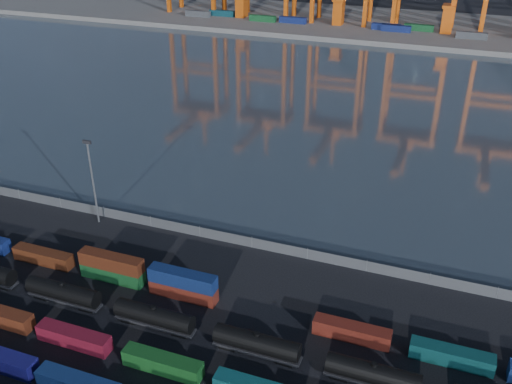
% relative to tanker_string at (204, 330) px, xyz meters
% --- Properties ---
extents(ground, '(700.00, 700.00, 0.00)m').
position_rel_tanker_string_xyz_m(ground, '(-1.93, -4.21, -1.89)').
color(ground, black).
rests_on(ground, ground).
extents(harbor_water, '(700.00, 700.00, 0.00)m').
position_rel_tanker_string_xyz_m(harbor_water, '(-1.93, 100.79, -1.88)').
color(harbor_water, '#2E3942').
rests_on(harbor_water, ground).
extents(far_quay, '(700.00, 70.00, 2.00)m').
position_rel_tanker_string_xyz_m(far_quay, '(-1.93, 205.79, -0.89)').
color(far_quay, '#514F4C').
rests_on(far_quay, ground).
extents(container_row_south, '(126.57, 2.30, 4.91)m').
position_rel_tanker_string_xyz_m(container_row_south, '(-11.29, -13.82, -0.26)').
color(container_row_south, '#373A3C').
rests_on(container_row_south, ground).
extents(container_row_north, '(139.52, 2.20, 4.68)m').
position_rel_tanker_string_xyz_m(container_row_north, '(7.04, 7.48, -0.18)').
color(container_row_north, navy).
rests_on(container_row_north, ground).
extents(tanker_string, '(120.77, 2.64, 3.77)m').
position_rel_tanker_string_xyz_m(tanker_string, '(0.00, 0.00, 0.00)').
color(tanker_string, black).
rests_on(tanker_string, ground).
extents(waterfront_fence, '(160.12, 0.12, 2.20)m').
position_rel_tanker_string_xyz_m(waterfront_fence, '(-1.93, 23.79, -0.89)').
color(waterfront_fence, '#595B5E').
rests_on(waterfront_fence, ground).
extents(yard_light_mast, '(1.60, 0.40, 16.60)m').
position_rel_tanker_string_xyz_m(yard_light_mast, '(-31.93, 21.79, 7.40)').
color(yard_light_mast, slate).
rests_on(yard_light_mast, ground).
extents(quay_containers, '(172.58, 10.99, 2.60)m').
position_rel_tanker_string_xyz_m(quay_containers, '(-12.93, 191.26, 1.41)').
color(quay_containers, navy).
rests_on(quay_containers, far_quay).
extents(straddle_carriers, '(140.00, 7.00, 11.10)m').
position_rel_tanker_string_xyz_m(straddle_carriers, '(-4.43, 195.79, 5.93)').
color(straddle_carriers, '#CF500E').
rests_on(straddle_carriers, far_quay).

